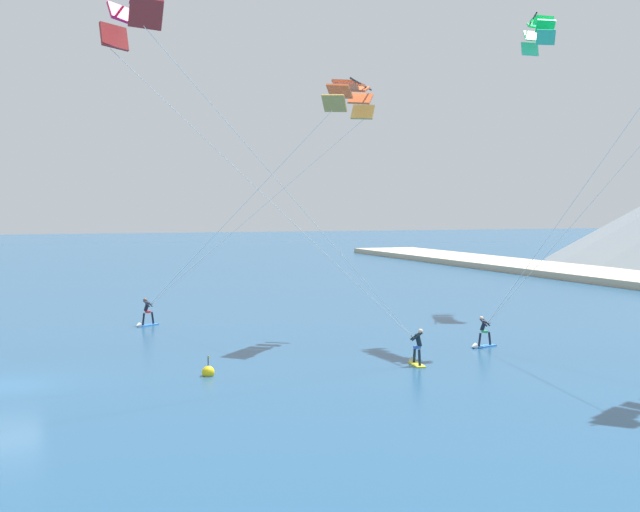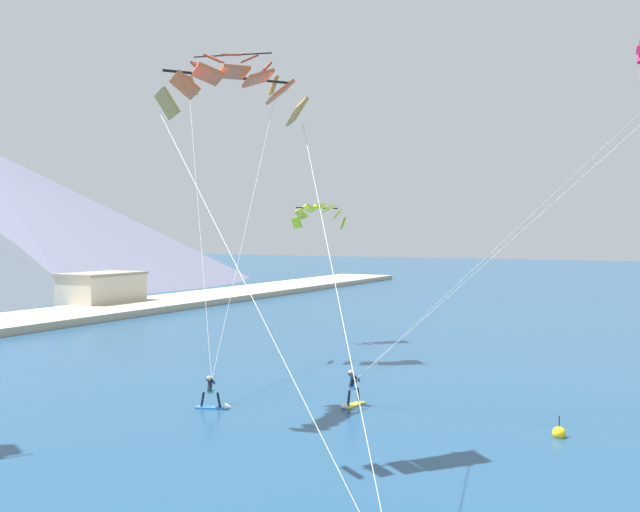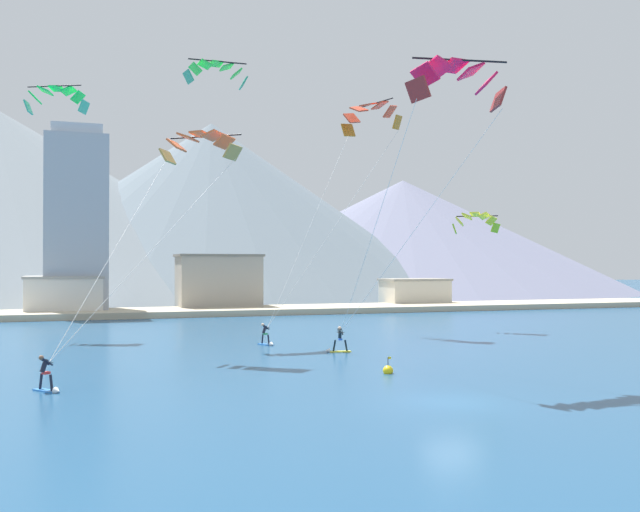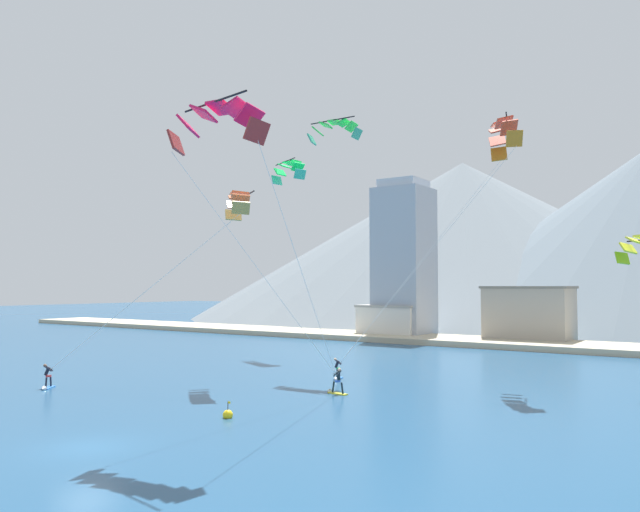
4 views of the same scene
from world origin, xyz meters
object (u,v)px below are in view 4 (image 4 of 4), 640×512
(kitesurfer_near_lead, at_px, (47,381))
(kitesurfer_near_trail, at_px, (337,373))
(parafoil_kite_near_lead, at_px, (237,203))
(kitesurfer_mid_center, at_px, (336,386))
(parafoil_kite_distant_high_outer, at_px, (334,128))
(parafoil_kite_distant_low_drift, at_px, (289,169))
(race_marker_buoy, at_px, (228,415))
(parafoil_kite_mid_center, at_px, (219,123))
(parafoil_kite_near_trail, at_px, (502,136))

(kitesurfer_near_lead, relative_size, kitesurfer_near_trail, 1.00)
(parafoil_kite_near_lead, bearing_deg, kitesurfer_mid_center, -1.79)
(parafoil_kite_distant_high_outer, relative_size, parafoil_kite_distant_low_drift, 0.95)
(kitesurfer_near_lead, bearing_deg, kitesurfer_mid_center, 28.86)
(kitesurfer_near_lead, height_order, kitesurfer_near_trail, kitesurfer_near_lead)
(kitesurfer_near_lead, relative_size, race_marker_buoy, 1.73)
(kitesurfer_near_trail, relative_size, parafoil_kite_distant_high_outer, 0.35)
(parafoil_kite_distant_low_drift, distance_m, race_marker_buoy, 38.65)
(kitesurfer_near_trail, xyz_separation_m, kitesurfer_mid_center, (3.42, -5.46, 0.07))
(parafoil_kite_near_lead, xyz_separation_m, parafoil_kite_mid_center, (10.80, -13.20, 1.68))
(kitesurfer_mid_center, height_order, parafoil_kite_near_trail, parafoil_kite_near_trail)
(kitesurfer_near_lead, distance_m, parafoil_kite_mid_center, 24.41)
(parafoil_kite_near_lead, distance_m, parafoil_kite_mid_center, 17.14)
(parafoil_kite_near_lead, xyz_separation_m, parafoil_kite_near_trail, (16.61, 11.77, 5.29))
(kitesurfer_near_trail, distance_m, parafoil_kite_distant_low_drift, 27.68)
(kitesurfer_near_lead, xyz_separation_m, parafoil_kite_distant_high_outer, (11.30, 19.38, 20.27))
(parafoil_kite_near_lead, height_order, parafoil_kite_distant_high_outer, parafoil_kite_distant_high_outer)
(parafoil_kite_near_lead, xyz_separation_m, race_marker_buoy, (8.52, -9.99, -13.28))
(kitesurfer_mid_center, distance_m, parafoil_kite_distant_low_drift, 32.38)
(parafoil_kite_near_trail, bearing_deg, kitesurfer_near_trail, -148.74)
(kitesurfer_near_lead, relative_size, parafoil_kite_distant_low_drift, 0.33)
(parafoil_kite_mid_center, xyz_separation_m, parafoil_kite_distant_low_drift, (-19.80, 31.45, 4.78))
(kitesurfer_near_lead, distance_m, kitesurfer_mid_center, 20.21)
(parafoil_kite_distant_high_outer, xyz_separation_m, parafoil_kite_distant_low_drift, (-11.78, 8.91, -0.91))
(parafoil_kite_distant_low_drift, bearing_deg, parafoil_kite_near_lead, -63.73)
(parafoil_kite_near_trail, relative_size, parafoil_kite_distant_low_drift, 3.53)
(parafoil_kite_distant_high_outer, xyz_separation_m, race_marker_buoy, (5.74, -19.33, -20.65))
(kitesurfer_near_trail, bearing_deg, parafoil_kite_mid_center, -74.65)
(kitesurfer_near_trail, relative_size, race_marker_buoy, 1.74)
(race_marker_buoy, bearing_deg, parafoil_kite_near_trail, 69.59)
(parafoil_kite_mid_center, bearing_deg, kitesurfer_near_lead, 170.70)
(parafoil_kite_mid_center, relative_size, parafoil_kite_distant_low_drift, 2.81)
(kitesurfer_mid_center, relative_size, parafoil_kite_distant_high_outer, 0.36)
(kitesurfer_near_trail, distance_m, kitesurfer_mid_center, 6.45)
(parafoil_kite_mid_center, bearing_deg, kitesurfer_near_trail, 105.35)
(parafoil_kite_mid_center, bearing_deg, parafoil_kite_distant_low_drift, 122.20)
(parafoil_kite_mid_center, height_order, parafoil_kite_distant_high_outer, parafoil_kite_distant_high_outer)
(parafoil_kite_distant_low_drift, bearing_deg, kitesurfer_near_trail, -41.53)
(parafoil_kite_distant_high_outer, height_order, race_marker_buoy, parafoil_kite_distant_high_outer)
(parafoil_kite_distant_high_outer, bearing_deg, kitesurfer_mid_center, -56.40)
(race_marker_buoy, bearing_deg, parafoil_kite_distant_high_outer, 106.54)
(kitesurfer_near_trail, bearing_deg, kitesurfer_mid_center, -57.95)
(parafoil_kite_near_lead, distance_m, parafoil_kite_distant_high_outer, 12.21)
(parafoil_kite_near_trail, height_order, race_marker_buoy, parafoil_kite_near_trail)
(parafoil_kite_near_lead, xyz_separation_m, parafoil_kite_distant_high_outer, (2.78, 9.34, 7.37))
(parafoil_kite_near_lead, distance_m, race_marker_buoy, 18.68)
(parafoil_kite_mid_center, distance_m, parafoil_kite_distant_low_drift, 37.47)
(kitesurfer_near_trail, relative_size, parafoil_kite_mid_center, 0.12)
(kitesurfer_mid_center, distance_m, parafoil_kite_distant_high_outer, 23.33)
(parafoil_kite_near_trail, bearing_deg, kitesurfer_near_lead, -139.05)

